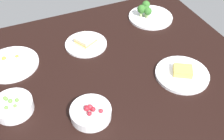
% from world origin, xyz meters
% --- Properties ---
extents(dining_table, '(1.18, 1.03, 0.04)m').
position_xyz_m(dining_table, '(0.00, 0.00, 0.02)').
color(dining_table, black).
rests_on(dining_table, ground).
extents(plate_cheese, '(0.22, 0.22, 0.04)m').
position_xyz_m(plate_cheese, '(-0.26, 0.12, 0.05)').
color(plate_cheese, silver).
rests_on(plate_cheese, dining_table).
extents(plate_eggs, '(0.23, 0.23, 0.05)m').
position_xyz_m(plate_eggs, '(0.37, -0.22, 0.05)').
color(plate_eggs, silver).
rests_on(plate_eggs, dining_table).
extents(bowl_peas, '(0.14, 0.14, 0.06)m').
position_xyz_m(bowl_peas, '(0.40, 0.03, 0.06)').
color(bowl_peas, silver).
rests_on(bowl_peas, dining_table).
extents(plate_broccoli, '(0.22, 0.22, 0.08)m').
position_xyz_m(plate_broccoli, '(-0.34, -0.31, 0.06)').
color(plate_broccoli, silver).
rests_on(plate_broccoli, dining_table).
extents(plate_sandwich, '(0.19, 0.19, 0.04)m').
position_xyz_m(plate_sandwich, '(0.03, -0.22, 0.05)').
color(plate_sandwich, silver).
rests_on(plate_sandwich, dining_table).
extents(bowl_berries, '(0.15, 0.15, 0.06)m').
position_xyz_m(bowl_berries, '(0.15, 0.17, 0.06)').
color(bowl_berries, silver).
rests_on(bowl_berries, dining_table).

